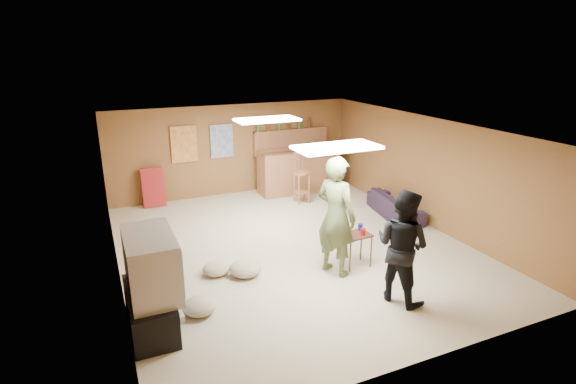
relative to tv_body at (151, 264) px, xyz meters
name	(u,v)px	position (x,y,z in m)	size (l,w,h in m)	color
ground	(292,246)	(2.65, 1.50, -0.90)	(7.00, 7.00, 0.00)	#BBAF8F
ceiling	(293,128)	(2.65, 1.50, 1.30)	(6.00, 7.00, 0.02)	silver
wall_back	(234,150)	(2.65, 5.00, 0.20)	(6.00, 0.02, 2.20)	brown
wall_front	(425,280)	(2.65, -2.00, 0.20)	(6.00, 0.02, 2.20)	brown
wall_left	(112,214)	(-0.35, 1.50, 0.20)	(0.02, 7.00, 2.20)	brown
wall_right	(427,172)	(5.65, 1.50, 0.20)	(0.02, 7.00, 2.20)	brown
tv_stand	(150,310)	(-0.07, 0.00, -0.65)	(0.55, 1.30, 0.50)	black
dvd_box	(168,312)	(0.15, 0.00, -0.75)	(0.35, 0.50, 0.08)	#B2B2B7
tv_body	(151,264)	(0.00, 0.00, 0.00)	(0.60, 1.10, 0.80)	#B2B2B7
tv_screen	(176,259)	(0.31, 0.00, 0.00)	(0.02, 0.95, 0.65)	navy
bar_counter	(298,170)	(4.15, 4.45, -0.35)	(2.00, 0.60, 1.10)	brown
bar_lip	(303,151)	(4.15, 4.20, 0.20)	(2.10, 0.12, 0.05)	#452016
bar_shelf	(291,130)	(4.15, 4.90, 0.60)	(2.00, 0.18, 0.05)	brown
bar_backing	(291,141)	(4.15, 4.92, 0.30)	(2.00, 0.14, 0.60)	brown
poster_left	(184,144)	(1.45, 4.96, 0.45)	(0.60, 0.03, 0.85)	#BF3F26
poster_right	(222,141)	(2.35, 4.96, 0.45)	(0.55, 0.03, 0.80)	#334C99
folding_chair_stack	(153,187)	(0.65, 4.80, -0.45)	(0.50, 0.14, 0.90)	#A81F21
ceiling_panel_front	(337,147)	(2.65, 0.00, 1.27)	(1.20, 0.60, 0.04)	white
ceiling_panel_back	(267,120)	(2.65, 2.70, 1.27)	(1.20, 0.60, 0.04)	white
person_olive	(336,216)	(2.88, 0.34, 0.07)	(0.71, 0.47, 1.95)	#586439
person_black	(402,246)	(3.33, -0.74, -0.07)	(0.81, 0.63, 1.67)	black
sofa	(395,205)	(5.35, 2.06, -0.66)	(1.62, 0.63, 0.47)	black
tray_table	(356,250)	(3.31, 0.39, -0.61)	(0.44, 0.36, 0.58)	#452016
cup_red_near	(349,231)	(3.18, 0.43, -0.27)	(0.08, 0.08, 0.10)	red
cup_red_far	(363,232)	(3.37, 0.31, -0.27)	(0.08, 0.08, 0.11)	red
cup_blue	(360,227)	(3.45, 0.51, -0.27)	(0.08, 0.08, 0.11)	#16279C
bar_stool_left	(302,177)	(3.87, 3.67, -0.28)	(0.40, 0.40, 1.25)	brown
bar_stool_right	(328,169)	(4.87, 4.21, -0.33)	(0.36, 0.36, 1.13)	brown
cushion_near_tv	(245,268)	(1.51, 0.83, -0.78)	(0.51, 0.51, 0.23)	tan
cushion_mid	(216,269)	(1.09, 1.04, -0.80)	(0.44, 0.44, 0.20)	tan
cushion_far	(199,306)	(0.58, 0.05, -0.79)	(0.47, 0.47, 0.21)	tan
bottle_row	(284,124)	(3.95, 4.88, 0.75)	(1.48, 0.08, 0.26)	#3F7233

